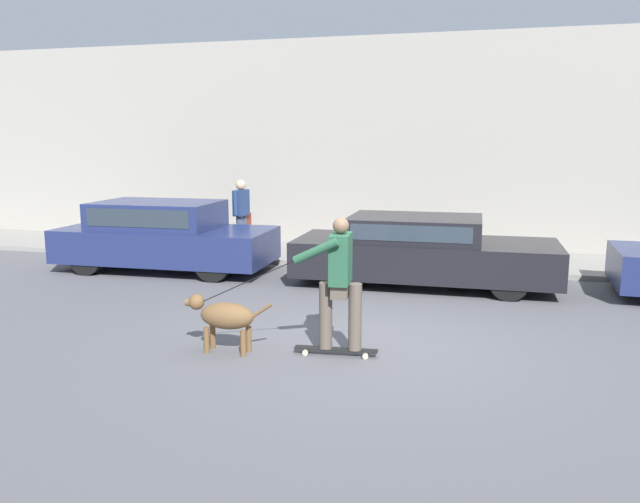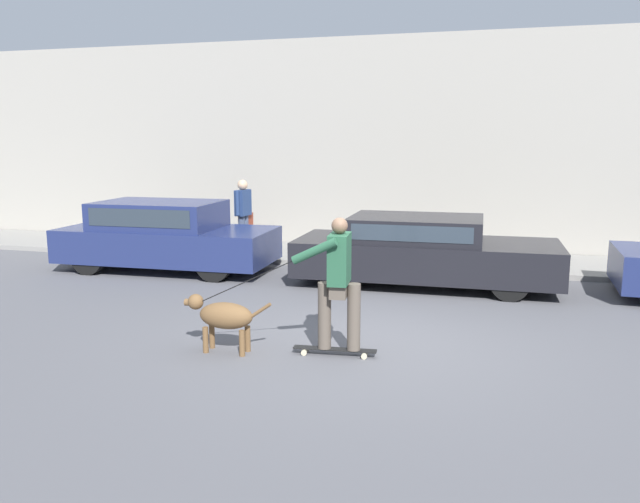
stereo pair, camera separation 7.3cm
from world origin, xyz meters
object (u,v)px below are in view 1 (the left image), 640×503
skateboarder (339,279)px  dog (224,316)px  parked_car_1 (422,251)px  parked_car_0 (164,237)px  fire_hydrant (91,239)px  pedestrian_with_bag (242,212)px

skateboarder → dog: bearing=4.6°
parked_car_1 → dog: parked_car_1 is taller
parked_car_0 → parked_car_1: 5.11m
parked_car_1 → skateboarder: 4.09m
parked_car_0 → fire_hydrant: (-2.24, 0.82, -0.27)m
pedestrian_with_bag → dog: bearing=-63.6°
dog → pedestrian_with_bag: bearing=-69.8°
dog → skateboarder: 1.48m
skateboarder → fire_hydrant: skateboarder is taller
parked_car_0 → fire_hydrant: 2.41m
parked_car_0 → parked_car_1: (5.10, 0.00, -0.07)m
parked_car_1 → fire_hydrant: parked_car_1 is taller
skateboarder → fire_hydrant: bearing=-40.8°
parked_car_0 → fire_hydrant: bearing=158.4°
parked_car_1 → dog: size_ratio=4.09×
dog → pedestrian_with_bag: 6.74m
parked_car_0 → pedestrian_with_bag: 2.23m
skateboarder → fire_hydrant: 8.34m
skateboarder → pedestrian_with_bag: pedestrian_with_bag is taller
pedestrian_with_bag → fire_hydrant: (-3.08, -1.23, -0.57)m
parked_car_1 → fire_hydrant: size_ratio=5.98×
parked_car_1 → fire_hydrant: bearing=173.0°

